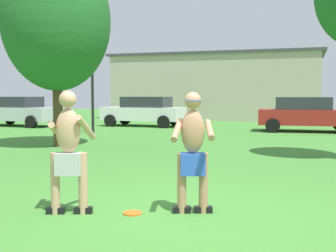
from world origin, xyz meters
name	(u,v)px	position (x,y,z in m)	size (l,w,h in m)	color
ground_plane	(187,215)	(0.00, 0.00, 0.00)	(80.00, 80.00, 0.00)	#428433
player_near	(69,149)	(-1.62, -0.44, 0.93)	(0.76, 0.72, 1.75)	black
player_in_blue	(193,146)	(0.05, 0.12, 0.96)	(0.67, 0.74, 1.74)	black
frisbee	(132,213)	(-0.75, -0.20, 0.01)	(0.27, 0.27, 0.03)	orange
car_silver_near_post	(19,111)	(-13.11, 13.74, 0.82)	(4.43, 2.30, 1.58)	silver
car_red_mid_lot	(306,114)	(1.59, 14.79, 0.82)	(4.39, 2.21, 1.58)	maroon
car_white_far_end	(144,111)	(-6.68, 15.73, 0.82)	(4.36, 2.15, 1.58)	white
lamp_post	(92,61)	(-7.27, 11.03, 3.14)	(0.60, 0.24, 5.04)	black
outbuilding_behind_lot	(217,87)	(-4.40, 24.14, 2.23)	(14.18, 6.24, 4.45)	#B2A893
tree_right_field	(56,21)	(-6.12, 6.44, 4.06)	(3.47, 3.47, 6.32)	#4C3823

